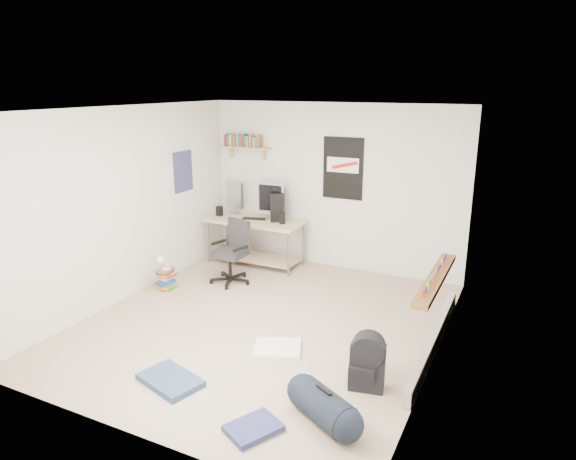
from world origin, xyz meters
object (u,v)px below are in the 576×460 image
at_px(office_chair, 230,250).
at_px(backpack, 367,367).
at_px(desk, 255,241).
at_px(duffel_bag, 323,407).
at_px(book_stack, 166,280).

distance_m(office_chair, backpack, 3.09).
bearing_deg(office_chair, desk, 109.64).
bearing_deg(duffel_bag, office_chair, 164.75).
bearing_deg(backpack, book_stack, 150.37).
height_order(desk, office_chair, office_chair).
height_order(office_chair, book_stack, office_chair).
height_order(desk, book_stack, desk).
relative_size(desk, backpack, 3.54).
distance_m(desk, book_stack, 1.61).
distance_m(backpack, duffel_bag, 0.70).
distance_m(desk, backpack, 3.66).
xyz_separation_m(desk, book_stack, (-0.57, -1.49, -0.21)).
relative_size(duffel_bag, book_stack, 1.39).
relative_size(office_chair, backpack, 2.08).
bearing_deg(duffel_bag, book_stack, 179.61).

